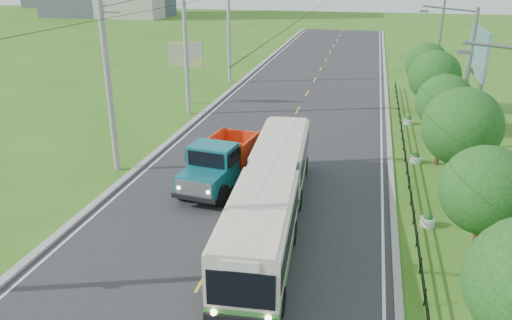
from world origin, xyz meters
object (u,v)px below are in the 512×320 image
(pole_mid, at_px, (186,49))
(tree_third, at_px, (462,130))
(pole_far, at_px, (229,31))
(streetlight_mid, at_px, (463,84))
(tree_back, at_px, (427,66))
(planter_near, at_px, (427,220))
(bus, at_px, (272,191))
(billboard_right, at_px, (477,59))
(planter_far, at_px, (408,121))
(tree_second, at_px, (486,194))
(dump_truck, at_px, (220,160))
(pole_near, at_px, (109,83))
(planter_mid, at_px, (416,158))
(streetlight_far, at_px, (437,47))
(billboard_left, at_px, (186,58))
(tree_fifth, at_px, (435,79))
(tree_fourth, at_px, (445,105))

(pole_mid, height_order, tree_third, pole_mid)
(pole_far, relative_size, streetlight_mid, 1.10)
(pole_far, distance_m, tree_back, 19.43)
(planter_near, bearing_deg, bus, -167.55)
(tree_third, xyz_separation_m, billboard_right, (2.44, 11.86, 1.36))
(tree_third, xyz_separation_m, streetlight_mid, (0.79, 5.86, 0.92))
(pole_far, height_order, streetlight_mid, pole_far)
(tree_back, relative_size, planter_far, 8.21)
(tree_back, relative_size, billboard_right, 0.75)
(tree_second, distance_m, dump_truck, 13.28)
(pole_near, xyz_separation_m, planter_mid, (16.86, 5.00, -4.81))
(streetlight_far, xyz_separation_m, planter_near, (-2.04, -22.00, -4.62))
(pole_mid, relative_size, bus, 0.66)
(planter_near, relative_size, billboard_left, 0.13)
(pole_far, relative_size, planter_near, 14.93)
(streetlight_far, xyz_separation_m, billboard_right, (1.66, -8.00, 0.44))
(planter_mid, bearing_deg, pole_far, 131.59)
(tree_fifth, height_order, planter_mid, tree_fifth)
(billboard_left, bearing_deg, planter_far, -6.31)
(pole_near, height_order, pole_mid, same)
(planter_mid, relative_size, dump_truck, 0.10)
(tree_back, distance_m, streetlight_far, 2.37)
(tree_fifth, height_order, billboard_right, billboard_right)
(tree_fourth, xyz_separation_m, tree_back, (0.00, 12.00, 0.07))
(tree_second, xyz_separation_m, tree_fourth, (0.00, 12.00, 0.07))
(tree_fifth, relative_size, billboard_right, 0.79)
(planter_mid, bearing_deg, dump_truck, -150.65)
(tree_back, relative_size, planter_mid, 8.21)
(streetlight_far, xyz_separation_m, planter_mid, (-2.04, -14.00, -4.62))
(planter_near, bearing_deg, tree_fourth, 81.23)
(pole_near, xyz_separation_m, tree_fourth, (18.12, 5.14, -1.51))
(tree_fourth, height_order, bus, tree_fourth)
(tree_fourth, relative_size, tree_back, 0.98)
(planter_near, bearing_deg, planter_mid, 90.00)
(pole_far, distance_m, planter_near, 32.19)
(pole_mid, xyz_separation_m, billboard_left, (-1.24, 3.00, -1.23))
(tree_third, height_order, billboard_right, billboard_right)
(pole_far, bearing_deg, dump_truck, -75.46)
(streetlight_mid, xyz_separation_m, dump_truck, (-12.46, -5.86, -3.41))
(planter_near, distance_m, billboard_right, 15.34)
(pole_near, relative_size, pole_far, 1.00)
(tree_third, xyz_separation_m, planter_mid, (-1.26, 5.86, -3.70))
(planter_mid, bearing_deg, tree_back, 84.09)
(tree_fourth, bearing_deg, streetlight_far, 86.75)
(pole_near, height_order, bus, pole_near)
(billboard_left, bearing_deg, bus, -60.18)
(tree_fifth, xyz_separation_m, billboard_right, (2.44, -0.14, 1.49))
(planter_near, bearing_deg, tree_fifth, 84.92)
(tree_fourth, xyz_separation_m, tree_fifth, (0.00, 6.00, 0.27))
(planter_near, height_order, dump_truck, dump_truck)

